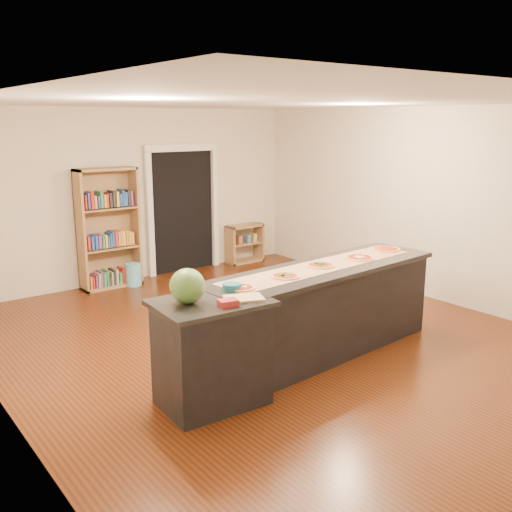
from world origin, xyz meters
TOP-DOWN VIEW (x-y plane):
  - room at (0.00, 0.00)m, footprint 6.00×7.00m
  - doorway at (0.90, 3.46)m, footprint 1.40×0.09m
  - kitchen_island at (0.23, -0.72)m, footprint 3.07×0.83m
  - side_counter at (-1.41, -0.97)m, footprint 1.02×0.75m
  - bookshelf at (-0.55, 3.28)m, footprint 0.95×0.34m
  - low_shelf at (2.11, 3.30)m, footprint 0.71×0.30m
  - waste_bin at (-0.25, 3.12)m, footprint 0.25×0.25m
  - kraft_paper at (0.23, -0.69)m, footprint 2.70×0.67m
  - watermelon at (-1.61, -0.90)m, footprint 0.32×0.32m
  - cutting_board at (-1.16, -1.13)m, footprint 0.41×0.35m
  - package_red at (-1.38, -1.20)m, footprint 0.19×0.15m
  - package_teal at (-1.08, -0.83)m, footprint 0.18×0.18m
  - pizza_a at (-0.99, -0.86)m, footprint 0.28×0.28m
  - pizza_b at (-0.38, -0.79)m, footprint 0.29×0.29m
  - pizza_c at (0.23, -0.68)m, footprint 0.34×0.34m
  - pizza_d at (0.84, -0.69)m, footprint 0.33×0.33m
  - pizza_e at (1.45, -0.58)m, footprint 0.35×0.35m

SIDE VIEW (x-z plane):
  - waste_bin at x=-0.25m, z-range 0.00..0.36m
  - low_shelf at x=2.11m, z-range 0.00..0.71m
  - side_counter at x=-1.41m, z-range 0.00..1.01m
  - kitchen_island at x=0.23m, z-range 0.00..1.02m
  - bookshelf at x=-0.55m, z-range 0.00..1.89m
  - kraft_paper at x=0.23m, z-range 1.01..1.02m
  - cutting_board at x=-1.16m, z-range 1.01..1.03m
  - pizza_d at x=0.84m, z-range 1.02..1.04m
  - pizza_e at x=1.45m, z-range 1.02..1.04m
  - pizza_a at x=-0.99m, z-range 1.02..1.04m
  - pizza_b at x=-0.38m, z-range 1.02..1.04m
  - pizza_c at x=0.23m, z-range 1.02..1.04m
  - package_red at x=-1.38m, z-range 1.01..1.07m
  - package_teal at x=-1.08m, z-range 1.01..1.08m
  - watermelon at x=-1.61m, z-range 1.01..1.33m
  - doorway at x=0.90m, z-range 0.10..2.31m
  - room at x=0.00m, z-range 0.00..2.80m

